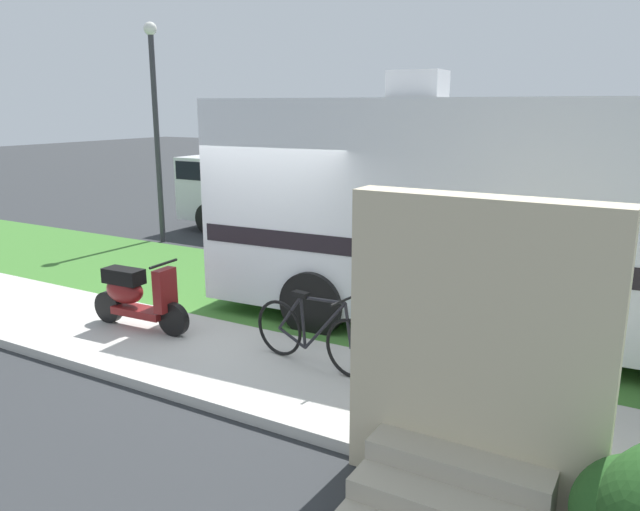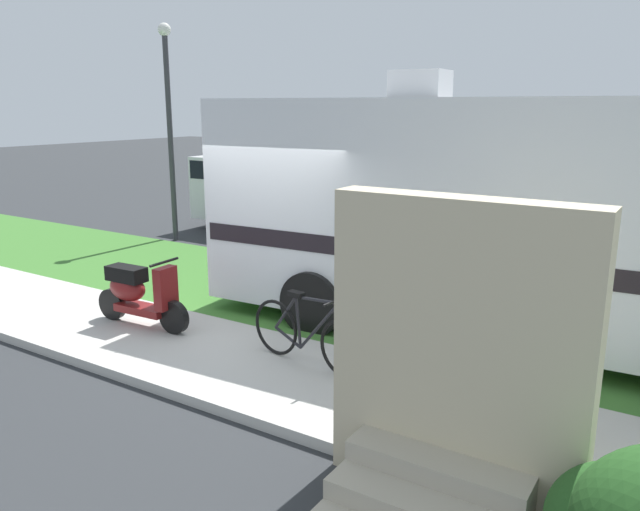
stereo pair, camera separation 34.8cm
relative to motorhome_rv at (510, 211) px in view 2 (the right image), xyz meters
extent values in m
plane|color=#2D3033|center=(-2.94, -1.49, -1.72)|extent=(80.00, 80.00, 0.00)
cube|color=beige|center=(-2.94, -2.69, -1.66)|extent=(24.00, 2.00, 0.12)
cube|color=#3D752D|center=(-2.94, 0.01, -1.68)|extent=(24.00, 3.40, 0.08)
cube|color=silver|center=(-0.11, -0.01, -0.01)|extent=(7.90, 2.82, 2.82)
cube|color=black|center=(-0.11, -0.01, -0.44)|extent=(7.75, 2.83, 0.24)
cube|color=silver|center=(-1.28, -0.07, 1.58)|extent=(0.73, 0.64, 0.36)
cylinder|color=black|center=(-2.31, 1.02, -1.27)|extent=(0.91, 0.33, 0.90)
cylinder|color=black|center=(-2.18, -1.27, -1.27)|extent=(0.91, 0.33, 0.90)
cylinder|color=black|center=(-3.58, -2.47, -1.38)|extent=(0.44, 0.12, 0.44)
cylinder|color=black|center=(-4.71, -2.52, -1.38)|extent=(0.44, 0.12, 0.44)
cube|color=maroon|center=(-4.15, -2.50, -1.36)|extent=(0.81, 0.32, 0.10)
cube|color=black|center=(-4.40, -2.51, -0.90)|extent=(0.57, 0.29, 0.20)
ellipsoid|color=maroon|center=(-4.40, -2.51, -1.10)|extent=(0.61, 0.33, 0.36)
cube|color=maroon|center=(-3.69, -2.47, -1.00)|extent=(0.16, 0.33, 0.56)
cylinder|color=black|center=(-3.69, -2.47, -0.65)|extent=(0.06, 0.50, 0.04)
sphere|color=white|center=(-3.69, -2.47, -0.82)|extent=(0.12, 0.12, 0.12)
torus|color=black|center=(-1.00, -2.46, -1.26)|extent=(0.68, 0.13, 0.68)
torus|color=black|center=(-2.04, -2.32, -1.26)|extent=(0.68, 0.13, 0.68)
cylinder|color=black|center=(-1.37, -2.41, -1.09)|extent=(0.59, 0.12, 0.68)
cylinder|color=black|center=(-1.68, -2.37, -1.12)|extent=(0.10, 0.05, 0.61)
cylinder|color=black|center=(-1.40, -2.41, -0.79)|extent=(0.63, 0.12, 0.09)
cylinder|color=black|center=(-1.84, -2.34, -1.34)|extent=(0.41, 0.09, 0.19)
cylinder|color=black|center=(-1.87, -2.34, -1.04)|extent=(0.36, 0.09, 0.47)
cylinder|color=black|center=(-1.05, -2.45, -1.01)|extent=(0.12, 0.05, 0.51)
cube|color=black|center=(-1.71, -2.36, -0.78)|extent=(0.21, 0.13, 0.06)
cylinder|color=black|center=(-1.09, -2.45, -0.72)|extent=(0.10, 0.52, 0.03)
cube|color=silver|center=(-7.58, 4.24, -0.68)|extent=(2.50, 1.93, 1.53)
cube|color=black|center=(-7.58, 4.24, -0.22)|extent=(2.38, 1.95, 0.44)
cube|color=silver|center=(-4.81, 4.23, -1.11)|extent=(3.05, 1.93, 0.68)
cylinder|color=black|center=(-7.78, 3.32, -1.34)|extent=(0.76, 0.24, 0.76)
cylinder|color=black|center=(-7.77, 5.16, -1.34)|extent=(0.76, 0.24, 0.76)
cylinder|color=black|center=(-4.45, 3.30, -1.34)|extent=(0.76, 0.24, 0.76)
cylinder|color=black|center=(-4.45, 5.15, -1.34)|extent=(0.76, 0.24, 0.76)
cube|color=#B2A893|center=(0.68, -4.13, -1.48)|extent=(1.40, 0.64, 0.16)
cube|color=#B2A893|center=(0.68, -3.97, -1.32)|extent=(1.40, 0.32, 0.16)
cube|color=beige|center=(0.68, -3.66, -0.52)|extent=(2.00, 0.30, 2.40)
cylinder|color=navy|center=(0.43, -3.17, -1.49)|extent=(0.07, 0.07, 0.24)
cylinder|color=navy|center=(0.43, -3.17, -1.34)|extent=(0.03, 0.03, 0.05)
cylinder|color=black|center=(0.43, -3.17, -1.31)|extent=(0.03, 0.03, 0.02)
cylinder|color=#333338|center=(-8.18, 2.11, 0.52)|extent=(0.12, 0.12, 4.49)
sphere|color=silver|center=(-8.18, 2.11, 2.89)|extent=(0.28, 0.28, 0.28)
camera|label=1|loc=(1.87, -8.10, 1.31)|focal=34.87mm
camera|label=2|loc=(2.16, -7.92, 1.31)|focal=34.87mm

